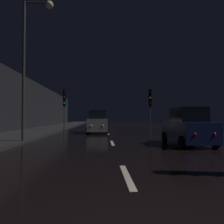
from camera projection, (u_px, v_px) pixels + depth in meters
ground at (106, 129)px, 26.61m from camera, size 26.54×84.00×0.02m
sidewalk_left at (50, 128)px, 26.24m from camera, size 4.40×84.00×0.15m
building_facade_left at (18, 103)px, 22.69m from camera, size 0.80×63.00×6.15m
lane_centerline at (110, 138)px, 14.77m from camera, size 0.16×20.61×0.01m
traffic_light_far_left at (64, 101)px, 23.56m from camera, size 0.31×0.46×4.65m
traffic_light_far_right at (150, 101)px, 23.06m from camera, size 0.36×0.48×4.56m
streetlamp_overhead at (32, 50)px, 11.75m from camera, size 1.70×0.44×8.08m
car_approaching_headlights at (98, 123)px, 19.74m from camera, size 1.96×4.24×2.14m
car_parked_right_near at (187, 128)px, 11.16m from camera, size 1.82×3.93×1.98m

